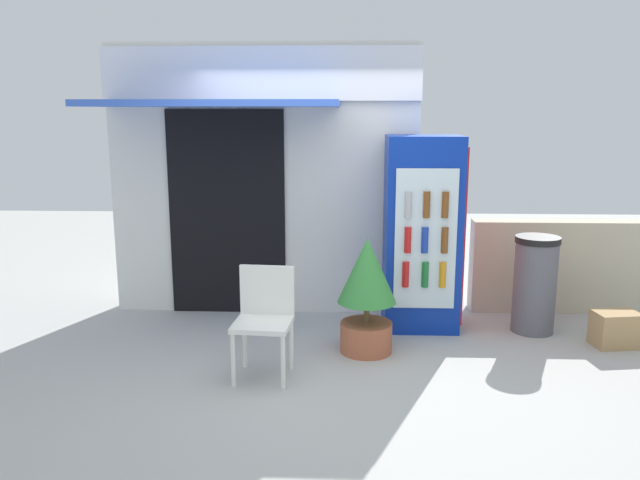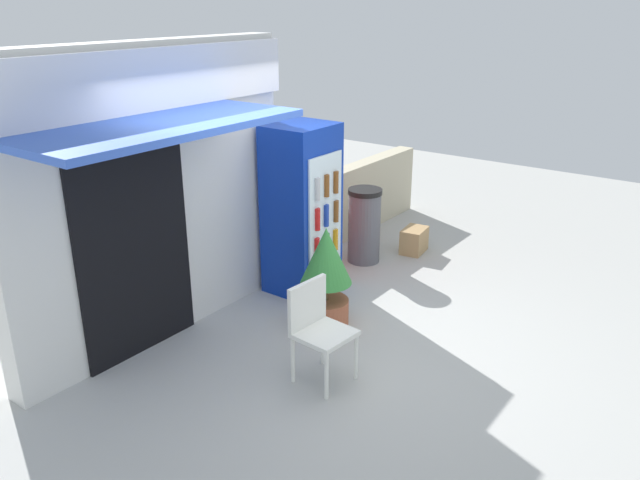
% 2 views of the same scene
% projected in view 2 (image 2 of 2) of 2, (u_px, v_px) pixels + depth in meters
% --- Properties ---
extents(ground, '(16.00, 16.00, 0.00)m').
position_uv_depth(ground, '(326.00, 349.00, 5.99)').
color(ground, '#B2B2AD').
extents(storefront_building, '(3.16, 1.28, 2.77)m').
position_uv_depth(storefront_building, '(154.00, 189.00, 5.79)').
color(storefront_building, silver).
rests_on(storefront_building, ground).
extents(drink_cooler, '(0.73, 0.68, 1.87)m').
position_uv_depth(drink_cooler, '(303.00, 209.00, 6.95)').
color(drink_cooler, '#0C2D9E').
rests_on(drink_cooler, ground).
extents(plastic_chair, '(0.48, 0.47, 0.87)m').
position_uv_depth(plastic_chair, '(317.00, 324.00, 5.38)').
color(plastic_chair, white).
rests_on(plastic_chair, ground).
extents(potted_plant_near_shop, '(0.51, 0.51, 1.03)m').
position_uv_depth(potted_plant_near_shop, '(326.00, 271.00, 6.26)').
color(potted_plant_near_shop, '#AD5B3D').
rests_on(potted_plant_near_shop, ground).
extents(trash_bin, '(0.42, 0.42, 0.94)m').
position_uv_depth(trash_bin, '(364.00, 225.00, 7.85)').
color(trash_bin, '#595960').
rests_on(trash_bin, ground).
extents(stone_boundary_wall, '(2.70, 0.24, 0.97)m').
position_uv_depth(stone_boundary_wall, '(358.00, 198.00, 8.87)').
color(stone_boundary_wall, beige).
rests_on(stone_boundary_wall, ground).
extents(cardboard_box, '(0.42, 0.32, 0.32)m').
position_uv_depth(cardboard_box, '(414.00, 240.00, 8.24)').
color(cardboard_box, tan).
rests_on(cardboard_box, ground).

